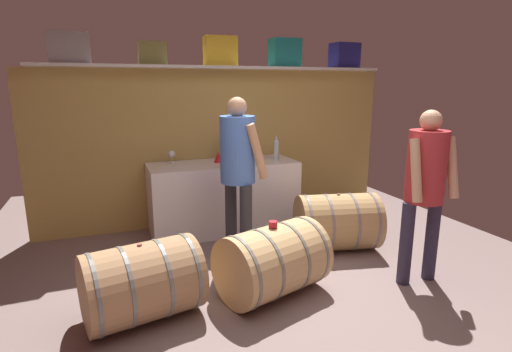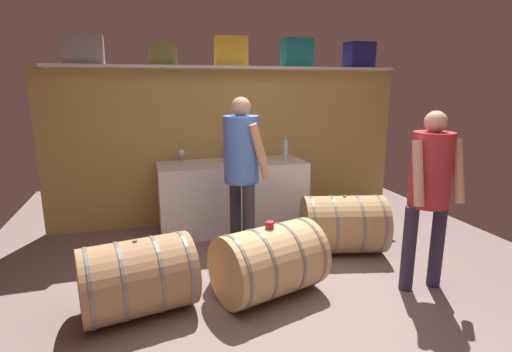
{
  "view_description": "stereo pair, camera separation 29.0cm",
  "coord_description": "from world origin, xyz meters",
  "px_view_note": "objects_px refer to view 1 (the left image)",
  "views": [
    {
      "loc": [
        -1.38,
        -2.44,
        1.77
      ],
      "look_at": [
        -0.15,
        0.79,
        0.97
      ],
      "focal_mm": 27.79,
      "sensor_mm": 36.0,
      "label": 1
    },
    {
      "loc": [
        -1.1,
        -2.53,
        1.77
      ],
      "look_at": [
        -0.15,
        0.79,
        0.97
      ],
      "focal_mm": 27.79,
      "sensor_mm": 36.0,
      "label": 2
    }
  ],
  "objects_px": {
    "wine_barrel_far": "(337,222)",
    "wine_bottle_clear": "(276,149)",
    "toolcase_teal": "(285,53)",
    "wine_glass": "(172,154)",
    "wine_barrel_flank": "(142,282)",
    "toolcase_navy": "(344,56)",
    "wine_bottle_amber": "(231,151)",
    "red_funnel": "(218,157)",
    "winemaker_pouring": "(238,162)",
    "wine_bottle_dark": "(225,148)",
    "toolcase_yellow": "(220,51)",
    "work_cabinet": "(224,196)",
    "visitor_tasting": "(426,180)",
    "toolcase_grey": "(70,48)",
    "tasting_cup": "(273,224)",
    "toolcase_olive": "(152,53)",
    "wine_barrel_near": "(273,261)"
  },
  "relations": [
    {
      "from": "red_funnel",
      "to": "winemaker_pouring",
      "type": "bearing_deg",
      "value": -92.28
    },
    {
      "from": "toolcase_teal",
      "to": "work_cabinet",
      "type": "bearing_deg",
      "value": -163.29
    },
    {
      "from": "toolcase_grey",
      "to": "toolcase_olive",
      "type": "relative_size",
      "value": 1.33
    },
    {
      "from": "toolcase_navy",
      "to": "wine_barrel_flank",
      "type": "height_order",
      "value": "toolcase_navy"
    },
    {
      "from": "wine_bottle_amber",
      "to": "red_funnel",
      "type": "relative_size",
      "value": 2.55
    },
    {
      "from": "toolcase_grey",
      "to": "tasting_cup",
      "type": "height_order",
      "value": "toolcase_grey"
    },
    {
      "from": "winemaker_pouring",
      "to": "wine_bottle_clear",
      "type": "bearing_deg",
      "value": 122.09
    },
    {
      "from": "toolcase_navy",
      "to": "work_cabinet",
      "type": "relative_size",
      "value": 0.2
    },
    {
      "from": "work_cabinet",
      "to": "tasting_cup",
      "type": "xyz_separation_m",
      "value": [
        -0.06,
        -1.66,
        0.21
      ]
    },
    {
      "from": "toolcase_teal",
      "to": "wine_bottle_clear",
      "type": "bearing_deg",
      "value": -125.55
    },
    {
      "from": "wine_barrel_far",
      "to": "red_funnel",
      "type": "bearing_deg",
      "value": 146.42
    },
    {
      "from": "work_cabinet",
      "to": "wine_barrel_near",
      "type": "bearing_deg",
      "value": -91.89
    },
    {
      "from": "wine_barrel_far",
      "to": "visitor_tasting",
      "type": "bearing_deg",
      "value": -58.96
    },
    {
      "from": "wine_bottle_clear",
      "to": "wine_bottle_dark",
      "type": "height_order",
      "value": "wine_bottle_dark"
    },
    {
      "from": "red_funnel",
      "to": "tasting_cup",
      "type": "xyz_separation_m",
      "value": [
        -0.01,
        -1.72,
        -0.27
      ]
    },
    {
      "from": "wine_bottle_amber",
      "to": "wine_barrel_far",
      "type": "height_order",
      "value": "wine_bottle_amber"
    },
    {
      "from": "toolcase_teal",
      "to": "visitor_tasting",
      "type": "height_order",
      "value": "toolcase_teal"
    },
    {
      "from": "toolcase_olive",
      "to": "wine_barrel_near",
      "type": "distance_m",
      "value": 2.71
    },
    {
      "from": "toolcase_olive",
      "to": "toolcase_yellow",
      "type": "distance_m",
      "value": 0.8
    },
    {
      "from": "wine_barrel_flank",
      "to": "toolcase_grey",
      "type": "bearing_deg",
      "value": 92.05
    },
    {
      "from": "work_cabinet",
      "to": "visitor_tasting",
      "type": "xyz_separation_m",
      "value": [
        1.27,
        -1.92,
        0.54
      ]
    },
    {
      "from": "toolcase_olive",
      "to": "work_cabinet",
      "type": "xyz_separation_m",
      "value": [
        0.74,
        -0.24,
        -1.69
      ]
    },
    {
      "from": "wine_bottle_amber",
      "to": "wine_glass",
      "type": "height_order",
      "value": "wine_bottle_amber"
    },
    {
      "from": "work_cabinet",
      "to": "wine_barrel_flank",
      "type": "xyz_separation_m",
      "value": [
        -1.13,
        -1.65,
        -0.12
      ]
    },
    {
      "from": "toolcase_teal",
      "to": "wine_bottle_amber",
      "type": "xyz_separation_m",
      "value": [
        -0.82,
        -0.29,
        -1.17
      ]
    },
    {
      "from": "toolcase_teal",
      "to": "toolcase_yellow",
      "type": "bearing_deg",
      "value": -178.35
    },
    {
      "from": "toolcase_teal",
      "to": "wine_glass",
      "type": "xyz_separation_m",
      "value": [
        -1.49,
        -0.06,
        -1.2
      ]
    },
    {
      "from": "wine_bottle_dark",
      "to": "wine_barrel_flank",
      "type": "bearing_deg",
      "value": -123.61
    },
    {
      "from": "toolcase_teal",
      "to": "wine_barrel_far",
      "type": "xyz_separation_m",
      "value": [
        0.07,
        -1.27,
        -1.85
      ]
    },
    {
      "from": "work_cabinet",
      "to": "wine_barrel_far",
      "type": "relative_size",
      "value": 1.84
    },
    {
      "from": "wine_bottle_clear",
      "to": "red_funnel",
      "type": "xyz_separation_m",
      "value": [
        -0.7,
        0.14,
        -0.08
      ]
    },
    {
      "from": "wine_bottle_dark",
      "to": "toolcase_yellow",
      "type": "bearing_deg",
      "value": 96.09
    },
    {
      "from": "work_cabinet",
      "to": "visitor_tasting",
      "type": "distance_m",
      "value": 2.37
    },
    {
      "from": "toolcase_navy",
      "to": "wine_bottle_clear",
      "type": "relative_size",
      "value": 1.15
    },
    {
      "from": "wine_barrel_far",
      "to": "wine_bottle_clear",
      "type": "bearing_deg",
      "value": 121.79
    },
    {
      "from": "work_cabinet",
      "to": "wine_bottle_clear",
      "type": "height_order",
      "value": "wine_bottle_clear"
    },
    {
      "from": "wine_barrel_near",
      "to": "tasting_cup",
      "type": "distance_m",
      "value": 0.33
    },
    {
      "from": "wine_glass",
      "to": "wine_barrel_far",
      "type": "distance_m",
      "value": 2.08
    },
    {
      "from": "work_cabinet",
      "to": "wine_barrel_far",
      "type": "xyz_separation_m",
      "value": [
        0.98,
        -1.03,
        -0.11
      ]
    },
    {
      "from": "wine_barrel_flank",
      "to": "tasting_cup",
      "type": "xyz_separation_m",
      "value": [
        1.07,
        -0.01,
        0.33
      ]
    },
    {
      "from": "toolcase_grey",
      "to": "wine_bottle_amber",
      "type": "xyz_separation_m",
      "value": [
        1.67,
        -0.29,
        -1.15
      ]
    },
    {
      "from": "wine_barrel_flank",
      "to": "toolcase_navy",
      "type": "bearing_deg",
      "value": 21.58
    },
    {
      "from": "wine_bottle_amber",
      "to": "winemaker_pouring",
      "type": "bearing_deg",
      "value": -102.04
    },
    {
      "from": "wine_bottle_dark",
      "to": "visitor_tasting",
      "type": "relative_size",
      "value": 0.21
    },
    {
      "from": "toolcase_teal",
      "to": "wine_glass",
      "type": "relative_size",
      "value": 2.31
    },
    {
      "from": "toolcase_grey",
      "to": "toolcase_navy",
      "type": "xyz_separation_m",
      "value": [
        3.37,
        0.0,
        0.01
      ]
    },
    {
      "from": "toolcase_teal",
      "to": "wine_bottle_amber",
      "type": "relative_size",
      "value": 1.13
    },
    {
      "from": "toolcase_navy",
      "to": "visitor_tasting",
      "type": "distance_m",
      "value": 2.52
    },
    {
      "from": "toolcase_teal",
      "to": "wine_barrel_near",
      "type": "relative_size",
      "value": 0.35
    },
    {
      "from": "wine_bottle_clear",
      "to": "wine_bottle_dark",
      "type": "relative_size",
      "value": 0.92
    }
  ]
}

